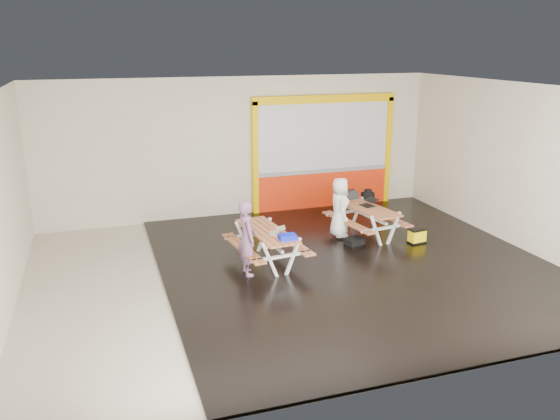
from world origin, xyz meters
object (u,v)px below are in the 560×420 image
object	(u,v)px
picnic_table_right	(366,214)
laptop_left	(277,231)
person_left	(247,238)
toolbox	(349,195)
person_right	(340,207)
laptop_right	(369,203)
backpack	(368,199)
fluke_bag	(417,236)
dark_case	(354,241)
blue_pouch	(287,237)
picnic_table_left	(267,239)

from	to	relation	value
picnic_table_right	laptop_left	world-z (taller)	laptop_left
person_left	toolbox	world-z (taller)	person_left
person_right	laptop_left	size ratio (longest dim) A/B	3.72
laptop_right	backpack	distance (m)	0.80
laptop_left	fluke_bag	distance (m)	3.42
backpack	laptop_right	bearing A→B (deg)	-115.30
laptop_right	dark_case	world-z (taller)	laptop_right
person_left	blue_pouch	xyz separation A→B (m)	(0.73, -0.22, 0.01)
laptop_left	toolbox	bearing A→B (deg)	38.05
laptop_left	toolbox	distance (m)	3.05
person_left	fluke_bag	size ratio (longest dim) A/B	3.64
picnic_table_left	laptop_left	distance (m)	0.35
picnic_table_right	fluke_bag	xyz separation A→B (m)	(0.85, -0.80, -0.36)
laptop_left	backpack	size ratio (longest dim) A/B	0.76
person_left	toolbox	distance (m)	3.65
picnic_table_left	dark_case	size ratio (longest dim) A/B	5.14
backpack	person_right	bearing A→B (deg)	-145.51
toolbox	backpack	world-z (taller)	toolbox
blue_pouch	backpack	xyz separation A→B (m)	(2.84, 2.32, -0.12)
picnic_table_right	blue_pouch	xyz separation A→B (m)	(-2.42, -1.53, 0.22)
laptop_right	fluke_bag	distance (m)	1.30
picnic_table_left	picnic_table_right	size ratio (longest dim) A/B	0.99
picnic_table_left	laptop_right	size ratio (longest dim) A/B	4.68
picnic_table_left	person_right	distance (m)	2.22
person_left	laptop_left	size ratio (longest dim) A/B	4.04
laptop_right	person_right	bearing A→B (deg)	-178.99
person_left	blue_pouch	size ratio (longest dim) A/B	4.50
person_left	person_right	world-z (taller)	person_left
dark_case	picnic_table_right	bearing A→B (deg)	42.77
blue_pouch	toolbox	xyz separation A→B (m)	(2.31, 2.26, 0.04)
picnic_table_left	backpack	world-z (taller)	backpack
laptop_left	backpack	world-z (taller)	backpack
person_left	fluke_bag	world-z (taller)	person_left
person_right	toolbox	size ratio (longest dim) A/B	3.09
blue_pouch	laptop_right	bearing A→B (deg)	32.75
blue_pouch	fluke_bag	xyz separation A→B (m)	(3.26, 0.73, -0.58)
picnic_table_right	toolbox	world-z (taller)	toolbox
picnic_table_left	picnic_table_right	xyz separation A→B (m)	(2.63, 0.91, -0.01)
person_right	laptop_left	bearing A→B (deg)	132.63
laptop_right	dark_case	xyz separation A→B (m)	(-0.58, -0.54, -0.66)
person_right	picnic_table_right	bearing A→B (deg)	-85.86
person_right	laptop_left	distance (m)	2.23
laptop_right	fluke_bag	xyz separation A→B (m)	(0.76, -0.88, -0.58)
laptop_left	dark_case	xyz separation A→B (m)	(2.00, 0.69, -0.66)
blue_pouch	backpack	world-z (taller)	backpack
backpack	dark_case	distance (m)	1.65
toolbox	backpack	bearing A→B (deg)	7.22
toolbox	dark_case	distance (m)	1.43
backpack	person_left	bearing A→B (deg)	-149.48
picnic_table_right	toolbox	xyz separation A→B (m)	(-0.11, 0.72, 0.26)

